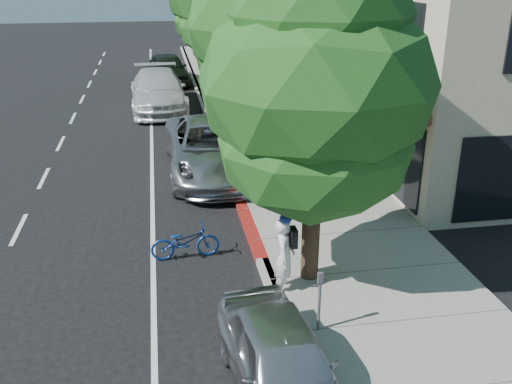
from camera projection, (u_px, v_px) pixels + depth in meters
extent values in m
plane|color=black|center=(255.00, 245.00, 14.69)|extent=(120.00, 120.00, 0.00)
cube|color=gray|center=(278.00, 145.00, 22.33)|extent=(4.60, 56.00, 0.15)
cube|color=#9E998E|center=(220.00, 149.00, 21.96)|extent=(0.30, 56.00, 0.15)
cube|color=maroon|center=(249.00, 226.00, 15.57)|extent=(0.32, 4.00, 0.15)
cube|color=beige|center=(371.00, 25.00, 31.32)|extent=(10.00, 36.00, 7.00)
cylinder|color=black|center=(311.00, 231.00, 12.52)|extent=(0.40, 0.40, 2.57)
ellipsoid|color=#184314|center=(314.00, 143.00, 11.76)|extent=(4.09, 4.09, 3.27)
ellipsoid|color=#184314|center=(317.00, 83.00, 11.29)|extent=(4.81, 4.81, 3.85)
ellipsoid|color=#184314|center=(320.00, 13.00, 10.80)|extent=(3.61, 3.61, 2.88)
cylinder|color=black|center=(262.00, 144.00, 17.94)|extent=(0.40, 0.40, 2.85)
ellipsoid|color=#184314|center=(262.00, 73.00, 17.10)|extent=(3.87, 3.87, 3.09)
ellipsoid|color=#184314|center=(262.00, 25.00, 16.58)|extent=(4.55, 4.55, 3.64)
cylinder|color=black|center=(236.00, 105.00, 23.48)|extent=(0.40, 0.40, 2.56)
ellipsoid|color=#184314|center=(235.00, 55.00, 22.72)|extent=(3.24, 3.24, 2.59)
ellipsoid|color=#184314|center=(234.00, 23.00, 22.25)|extent=(3.81, 3.81, 3.05)
cylinder|color=black|center=(219.00, 74.00, 28.88)|extent=(0.40, 0.40, 2.97)
ellipsoid|color=#184314|center=(218.00, 26.00, 28.00)|extent=(3.93, 3.93, 3.14)
cylinder|color=black|center=(208.00, 58.00, 34.40)|extent=(0.40, 0.40, 2.74)
ellipsoid|color=#184314|center=(207.00, 21.00, 33.59)|extent=(3.94, 3.94, 3.15)
cylinder|color=black|center=(200.00, 45.00, 39.89)|extent=(0.40, 0.40, 2.65)
ellipsoid|color=#184314|center=(199.00, 14.00, 39.10)|extent=(3.47, 3.47, 2.78)
imported|color=white|center=(285.00, 257.00, 12.21)|extent=(0.62, 0.76, 1.79)
imported|color=navy|center=(185.00, 242.00, 13.89)|extent=(1.71, 0.68, 0.88)
imported|color=#B0B0B5|center=(213.00, 148.00, 19.28)|extent=(3.10, 6.60, 1.83)
imported|color=black|center=(159.00, 98.00, 27.19)|extent=(1.68, 4.45, 1.45)
imported|color=silver|center=(158.00, 91.00, 27.75)|extent=(2.79, 6.45, 1.85)
imported|color=black|center=(168.00, 69.00, 33.74)|extent=(2.61, 5.25, 1.72)
imported|color=silver|center=(282.00, 363.00, 9.33)|extent=(2.00, 4.11, 1.35)
imported|color=black|center=(284.00, 110.00, 24.09)|extent=(0.97, 0.93, 1.58)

